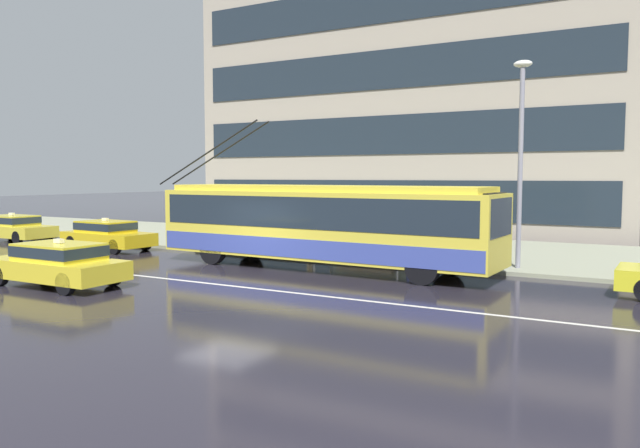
{
  "coord_description": "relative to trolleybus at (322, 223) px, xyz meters",
  "views": [
    {
      "loc": [
        12.02,
        -15.27,
        3.21
      ],
      "look_at": [
        1.2,
        3.89,
        1.47
      ],
      "focal_mm": 34.22,
      "sensor_mm": 36.0,
      "label": 1
    }
  ],
  "objects": [
    {
      "name": "ground_plane",
      "position": [
        -1.77,
        -3.0,
        -1.59
      ],
      "size": [
        160.0,
        160.0,
        0.0
      ],
      "primitive_type": "plane",
      "color": "#24212B"
    },
    {
      "name": "sidewalk_slab",
      "position": [
        -1.77,
        6.6,
        -1.52
      ],
      "size": [
        80.0,
        10.0,
        0.14
      ],
      "primitive_type": "cube",
      "color": "gray",
      "rests_on": "ground_plane"
    },
    {
      "name": "lane_centre_line",
      "position": [
        -1.77,
        -4.2,
        -1.59
      ],
      "size": [
        72.0,
        0.14,
        0.01
      ],
      "primitive_type": "cube",
      "color": "silver",
      "rests_on": "ground_plane"
    },
    {
      "name": "trolleybus",
      "position": [
        0.0,
        0.0,
        0.0
      ],
      "size": [
        13.63,
        3.04,
        5.23
      ],
      "color": "yellow",
      "rests_on": "ground_plane"
    },
    {
      "name": "taxi_far_behind",
      "position": [
        -17.76,
        0.44,
        -0.89
      ],
      "size": [
        4.52,
        1.93,
        1.39
      ],
      "color": "gold",
      "rests_on": "ground_plane"
    },
    {
      "name": "taxi_queued_behind_bus",
      "position": [
        -10.73,
        0.1,
        -0.89
      ],
      "size": [
        4.33,
        2.02,
        1.39
      ],
      "color": "gold",
      "rests_on": "ground_plane"
    },
    {
      "name": "taxi_oncoming_near",
      "position": [
        -5.1,
        -6.7,
        -0.89
      ],
      "size": [
        4.4,
        1.84,
        1.39
      ],
      "color": "yellow",
      "rests_on": "ground_plane"
    },
    {
      "name": "bus_shelter",
      "position": [
        -0.2,
        3.89,
        0.44
      ],
      "size": [
        3.92,
        1.7,
        2.52
      ],
      "color": "gray",
      "rests_on": "sidewalk_slab"
    },
    {
      "name": "pedestrian_at_shelter",
      "position": [
        1.86,
        3.39,
        0.17
      ],
      "size": [
        1.62,
        1.62,
        1.96
      ],
      "color": "navy",
      "rests_on": "sidewalk_slab"
    },
    {
      "name": "pedestrian_approaching_curb",
      "position": [
        -2.62,
        3.63,
        -0.5
      ],
      "size": [
        0.44,
        0.44,
        1.61
      ],
      "color": "brown",
      "rests_on": "sidewalk_slab"
    },
    {
      "name": "street_lamp",
      "position": [
        6.08,
        2.59,
        2.58
      ],
      "size": [
        0.6,
        0.32,
        6.84
      ],
      "color": "gray",
      "rests_on": "sidewalk_slab"
    },
    {
      "name": "office_tower_corner_left",
      "position": [
        -3.17,
        18.79,
        10.96
      ],
      "size": [
        25.38,
        12.74,
        25.08
      ],
      "color": "#A39787",
      "rests_on": "ground_plane"
    }
  ]
}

